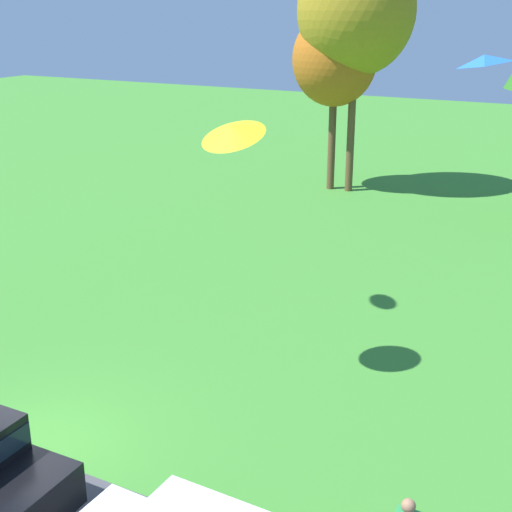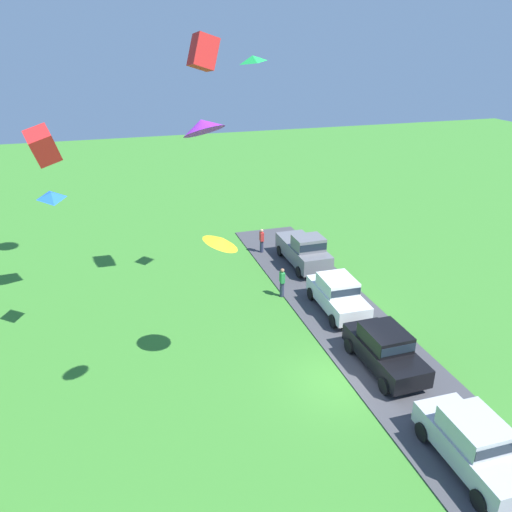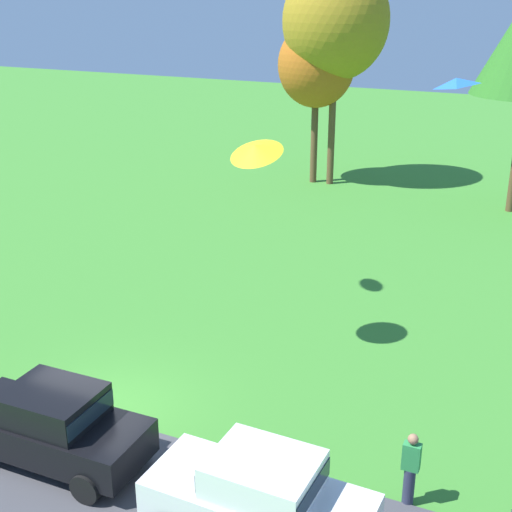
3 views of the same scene
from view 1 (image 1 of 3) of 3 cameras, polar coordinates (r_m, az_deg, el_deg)
ground_plane at (r=15.83m, az=-17.12°, el=-14.53°), size 120.00×120.00×0.00m
tree_center_back at (r=34.63m, az=6.31°, el=15.34°), size 3.97×3.97×8.38m
tree_lone_near at (r=34.24m, az=8.03°, el=18.86°), size 5.35×5.35×11.30m
kite_diamond_over_trees at (r=20.01m, az=17.77°, el=14.73°), size 1.20×1.03×0.43m
kite_delta_trailing_tail at (r=15.67m, az=-1.92°, el=9.98°), size 1.69×1.69×0.77m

